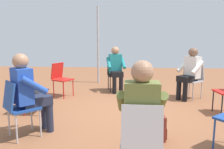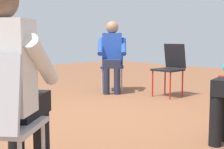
# 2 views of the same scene
# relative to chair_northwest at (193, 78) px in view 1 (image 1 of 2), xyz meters

# --- Properties ---
(ground_plane) EXTENTS (14.00, 14.00, 0.00)m
(ground_plane) POSITION_rel_chair_northwest_xyz_m (1.24, -1.66, -0.50)
(ground_plane) COLOR brown
(chair_northwest) EXTENTS (0.58, 0.59, 0.85)m
(chair_northwest) POSITION_rel_chair_northwest_xyz_m (0.00, 0.00, 0.00)
(chair_northwest) COLOR #B7B7BC
(chair_northwest) RESTS_ON ground
(chair_south) EXTENTS (0.41, 0.45, 0.85)m
(chair_south) POSITION_rel_chair_northwest_xyz_m (1.41, -3.46, 0.00)
(chair_south) COLOR black
(chair_south) RESTS_ON ground
(chair_west) EXTENTS (0.52, 0.49, 0.85)m
(chair_west) POSITION_rel_chair_northwest_xyz_m (-0.70, -1.98, 0.00)
(chair_west) COLOR black
(chair_west) RESTS_ON ground
(chair_east) EXTENTS (0.44, 0.41, 0.85)m
(chair_east) POSITION_rel_chair_northwest_xyz_m (3.39, -1.45, 0.00)
(chair_east) COLOR #B7B7BC
(chair_east) RESTS_ON ground
(chair_southeast) EXTENTS (0.58, 0.58, 0.85)m
(chair_southeast) POSITION_rel_chair_northwest_xyz_m (2.47, -3.17, 0.00)
(chair_southeast) COLOR #1E4799
(chair_southeast) RESTS_ON ground
(chair_southwest) EXTENTS (0.55, 0.57, 0.85)m
(chair_southwest) POSITION_rel_chair_northwest_xyz_m (0.10, -3.29, 0.00)
(chair_southwest) COLOR red
(chair_southwest) RESTS_ON ground
(person_with_laptop) EXTENTS (0.53, 0.50, 1.24)m
(person_with_laptop) POSITION_rel_chair_northwest_xyz_m (3.22, -1.45, 0.20)
(person_with_laptop) COLOR #4C4233
(person_with_laptop) RESTS_ON ground
(person_in_white) EXTENTS (0.63, 0.63, 1.24)m
(person_in_white) POSITION_rel_chair_northwest_xyz_m (0.11, -0.13, 0.20)
(person_in_white) COLOR black
(person_in_white) RESTS_ON ground
(person_in_blue) EXTENTS (0.63, 0.63, 1.24)m
(person_in_blue) POSITION_rel_chair_northwest_xyz_m (2.36, -3.05, 0.20)
(person_in_blue) COLOR #23283D
(person_in_blue) RESTS_ON ground
(person_in_teal) EXTENTS (0.58, 0.57, 1.24)m
(person_in_teal) POSITION_rel_chair_northwest_xyz_m (-0.54, -1.94, 0.20)
(person_in_teal) COLOR black
(person_in_teal) RESTS_ON ground
(backpack_near_laptop_user) EXTENTS (0.30, 0.27, 0.36)m
(backpack_near_laptop_user) POSITION_rel_chair_northwest_xyz_m (2.35, -1.17, -0.34)
(backpack_near_laptop_user) COLOR maroon
(backpack_near_laptop_user) RESTS_ON ground
(tent_pole_far) EXTENTS (0.07, 0.07, 2.48)m
(tent_pole_far) POSITION_rel_chair_northwest_xyz_m (-1.75, -2.60, 0.75)
(tent_pole_far) COLOR #B2B2B7
(tent_pole_far) RESTS_ON ground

